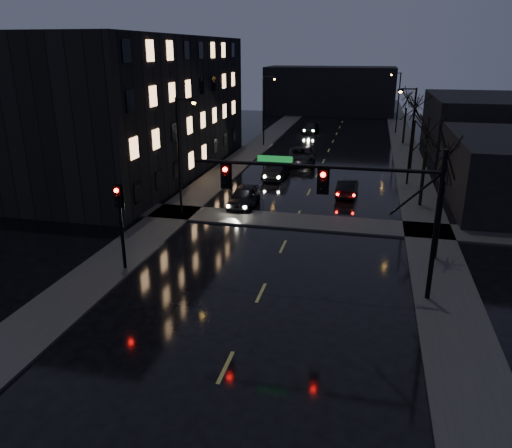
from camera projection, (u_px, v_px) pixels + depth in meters
The scene contains 22 objects.
ground at pixel (209, 403), 16.27m from camera, with size 160.00×160.00×0.00m, color black.
sidewalk_left at pixel (236, 163), 50.22m from camera, with size 3.00×140.00×0.12m, color #2D2D2B.
sidewalk_right at pixel (411, 172), 46.63m from camera, with size 3.00×140.00×0.12m, color #2D2D2B.
sidewalk_cross at pixel (295, 221), 33.25m from camera, with size 40.00×3.00×0.12m, color #2D2D2B.
apartment_block at pixel (136, 106), 45.33m from camera, with size 12.00×30.00×12.00m, color black.
commercial_right_far at pixel (486, 124), 55.81m from camera, with size 12.00×18.00×6.00m, color black.
far_block at pixel (330, 91), 87.28m from camera, with size 22.00×10.00×8.00m, color black.
signal_mast at pixel (351, 193), 22.11m from camera, with size 11.11×0.41×7.00m.
signal_pole_left at pixel (120, 215), 25.11m from camera, with size 0.35×0.41×4.53m.
tree_near at pixel (448, 147), 25.30m from camera, with size 3.52×3.52×8.08m.
tree_mid_a at pixel (429, 126), 34.62m from camera, with size 3.30×3.30×7.58m.
tree_mid_b at pixel (417, 99), 45.40m from camera, with size 3.74×3.74×8.59m.
tree_far at pixel (408, 93), 58.45m from camera, with size 3.43×3.43×7.88m.
streetlight_l_near at pixel (181, 148), 32.83m from camera, with size 1.53×0.28×8.00m.
streetlight_l_far at pixel (266, 105), 57.65m from camera, with size 1.53×0.28×8.00m.
streetlight_r_mid at pixel (410, 129), 40.66m from camera, with size 1.53×0.28×8.00m.
streetlight_r_far at pixel (397, 98), 66.40m from camera, with size 1.53×0.28×8.00m.
oncoming_car_a at pixel (244, 196), 36.27m from camera, with size 1.83×4.54×1.55m, color black.
oncoming_car_b at pixel (276, 170), 44.26m from camera, with size 1.60×4.59×1.51m, color black.
oncoming_car_c at pixel (302, 156), 49.79m from camera, with size 2.72×5.89×1.64m, color black.
oncoming_car_d at pixel (311, 128), 68.25m from camera, with size 1.86×4.57×1.32m, color black.
lead_car at pixel (347, 188), 38.96m from camera, with size 1.40×4.03×1.33m, color black.
Camera 1 is at (4.51, -12.71, 10.92)m, focal length 35.00 mm.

